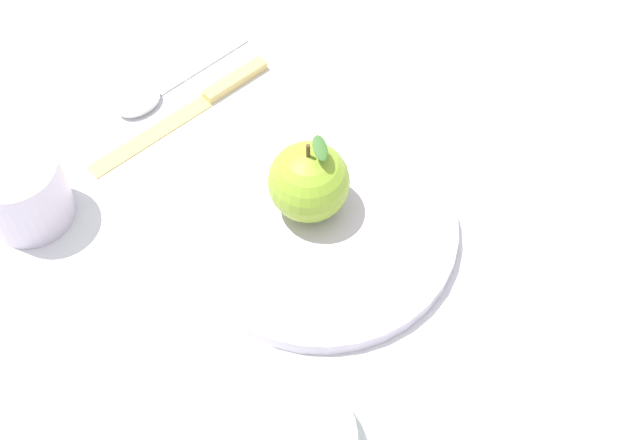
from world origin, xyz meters
The scene contains 6 objects.
ground_plane centered at (0.00, 0.00, 0.00)m, with size 2.40×2.40×0.00m, color silver.
dinner_plate centered at (0.02, -0.03, 0.01)m, with size 0.25×0.25×0.02m.
apple centered at (0.01, -0.01, 0.05)m, with size 0.07×0.07×0.09m.
cup centered at (-0.25, 0.00, 0.04)m, with size 0.08×0.08×0.07m.
knife centered at (-0.10, 0.12, 0.00)m, with size 0.18×0.15×0.01m.
spoon centered at (-0.14, 0.14, 0.01)m, with size 0.14×0.12×0.01m.
Camera 1 is at (0.00, -0.47, 0.67)m, focal length 49.21 mm.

